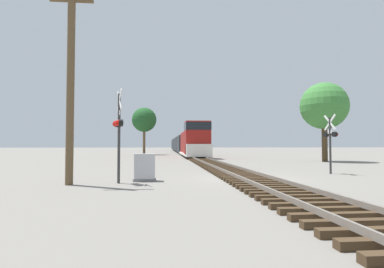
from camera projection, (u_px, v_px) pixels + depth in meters
name	position (u px, v px, depth m)	size (l,w,h in m)	color
ground_plane	(246.00, 179.00, 14.67)	(400.00, 400.00, 0.00)	slate
rail_track_bed	(246.00, 176.00, 14.67)	(2.60, 160.00, 0.31)	#42301E
freight_train	(182.00, 144.00, 69.63)	(3.03, 74.34, 4.53)	maroon
crossing_signal_near	(118.00, 127.00, 13.01)	(0.58, 1.00, 4.07)	#333333
crossing_signal_far	(330.00, 138.00, 17.28)	(0.47, 1.02, 3.43)	#333333
relay_cabinet	(145.00, 168.00, 13.77)	(1.02, 0.63, 1.26)	slate
utility_pole	(71.00, 82.00, 12.57)	(1.80, 0.32, 8.40)	brown
tree_far_right	(324.00, 106.00, 30.42)	(4.74, 4.74, 8.02)	#473521
tree_mid_background	(144.00, 120.00, 52.01)	(4.26, 4.26, 8.22)	brown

